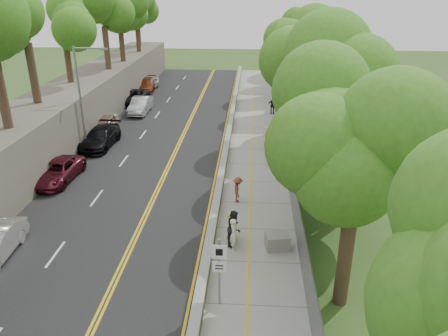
{
  "coord_description": "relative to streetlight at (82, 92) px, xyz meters",
  "views": [
    {
      "loc": [
        2.18,
        -17.25,
        12.29
      ],
      "look_at": [
        0.5,
        8.0,
        1.4
      ],
      "focal_mm": 35.0,
      "sensor_mm": 36.0,
      "label": 1
    }
  ],
  "objects": [
    {
      "name": "road",
      "position": [
        5.06,
        1.0,
        -4.62
      ],
      "size": [
        11.2,
        66.0,
        0.04
      ],
      "primitive_type": "cube",
      "color": "black",
      "rests_on": "ground"
    },
    {
      "name": "person_far",
      "position": [
        14.66,
        11.06,
        -3.73
      ],
      "size": [
        1.09,
        0.69,
        1.73
      ],
      "primitive_type": "imported",
      "rotation": [
        0.0,
        0.0,
        2.86
      ],
      "color": "black",
      "rests_on": "sidewalk"
    },
    {
      "name": "car_3",
      "position": [
        0.62,
        0.89,
        -3.84
      ],
      "size": [
        2.37,
        5.33,
        1.52
      ],
      "primitive_type": "imported",
      "rotation": [
        0.0,
        0.0,
        -0.05
      ],
      "color": "black",
      "rests_on": "road"
    },
    {
      "name": "sidewalk",
      "position": [
        13.01,
        1.0,
        -4.61
      ],
      "size": [
        4.2,
        66.0,
        0.05
      ],
      "primitive_type": "cube",
      "color": "gray",
      "rests_on": "ground"
    },
    {
      "name": "painter_2",
      "position": [
        11.91,
        -12.54,
        -3.64
      ],
      "size": [
        0.92,
        1.07,
        1.89
      ],
      "primitive_type": "imported",
      "rotation": [
        0.0,
        0.0,
        1.33
      ],
      "color": "black",
      "rests_on": "sidewalk"
    },
    {
      "name": "car_6",
      "position": [
        -0.14,
        14.44,
        -3.92
      ],
      "size": [
        2.48,
        5.01,
        1.37
      ],
      "primitive_type": "imported",
      "rotation": [
        0.0,
        0.0,
        -0.04
      ],
      "color": "black",
      "rests_on": "road"
    },
    {
      "name": "chainlink_fence",
      "position": [
        15.11,
        1.0,
        -3.64
      ],
      "size": [
        0.04,
        66.0,
        2.0
      ],
      "primitive_type": "cube",
      "color": "slate",
      "rests_on": "ground"
    },
    {
      "name": "trees_fenceside",
      "position": [
        17.46,
        1.0,
        2.36
      ],
      "size": [
        7.0,
        66.0,
        14.0
      ],
      "primitive_type": null,
      "color": "#478624",
      "rests_on": "ground"
    },
    {
      "name": "painter_0",
      "position": [
        11.75,
        -12.01,
        -3.82
      ],
      "size": [
        0.76,
        0.89,
        1.54
      ],
      "primitive_type": "imported",
      "rotation": [
        0.0,
        0.0,
        1.14
      ],
      "color": "yellow",
      "rests_on": "sidewalk"
    },
    {
      "name": "painter_1",
      "position": [
        11.91,
        -12.96,
        -3.74
      ],
      "size": [
        0.44,
        0.64,
        1.69
      ],
      "primitive_type": "imported",
      "rotation": [
        0.0,
        0.0,
        1.63
      ],
      "color": "white",
      "rests_on": "sidewalk"
    },
    {
      "name": "rock_embankment",
      "position": [
        -3.04,
        1.0,
        -2.64
      ],
      "size": [
        5.0,
        66.0,
        4.0
      ],
      "primitive_type": "cube",
      "color": "#595147",
      "rests_on": "ground"
    },
    {
      "name": "construction_barrel",
      "position": [
        13.97,
        3.6,
        -4.08
      ],
      "size": [
        0.62,
        0.62,
        1.01
      ],
      "primitive_type": "cylinder",
      "color": "orange",
      "rests_on": "sidewalk"
    },
    {
      "name": "car_7",
      "position": [
        -0.14,
        20.28,
        -3.88
      ],
      "size": [
        2.4,
        5.1,
        1.44
      ],
      "primitive_type": "imported",
      "rotation": [
        0.0,
        0.0,
        0.08
      ],
      "color": "brown",
      "rests_on": "road"
    },
    {
      "name": "car_4",
      "position": [
        -0.14,
        4.45,
        -3.89
      ],
      "size": [
        1.82,
        4.21,
        1.41
      ],
      "primitive_type": "imported",
      "rotation": [
        0.0,
        0.0,
        0.04
      ],
      "color": "tan",
      "rests_on": "road"
    },
    {
      "name": "concrete_block",
      "position": [
        14.05,
        -12.74,
        -4.21
      ],
      "size": [
        1.27,
        1.04,
        0.76
      ],
      "primitive_type": "cube",
      "rotation": [
        0.0,
        0.0,
        0.18
      ],
      "color": "slate",
      "rests_on": "sidewalk"
    },
    {
      "name": "painter_3",
      "position": [
        11.91,
        -7.91,
        -3.8
      ],
      "size": [
        0.67,
        1.07,
        1.59
      ],
      "primitive_type": "imported",
      "rotation": [
        0.0,
        0.0,
        1.65
      ],
      "color": "brown",
      "rests_on": "sidewalk"
    },
    {
      "name": "signpost",
      "position": [
        11.51,
        -17.02,
        -2.68
      ],
      "size": [
        0.62,
        0.09,
        3.1
      ],
      "color": "gray",
      "rests_on": "sidewalk"
    },
    {
      "name": "car_8",
      "position": [
        0.05,
        20.75,
        -3.89
      ],
      "size": [
        1.99,
        4.27,
        1.41
      ],
      "primitive_type": "imported",
      "rotation": [
        0.0,
        0.0,
        -0.08
      ],
      "color": "#B4B4B7",
      "rests_on": "road"
    },
    {
      "name": "car_2",
      "position": [
        -0.11,
        -5.7,
        -3.92
      ],
      "size": [
        2.5,
        5.01,
        1.36
      ],
      "primitive_type": "imported",
      "rotation": [
        0.0,
        0.0,
        -0.05
      ],
      "color": "#571623",
      "rests_on": "road"
    },
    {
      "name": "ground",
      "position": [
        10.46,
        -14.0,
        -4.64
      ],
      "size": [
        140.0,
        140.0,
        0.0
      ],
      "primitive_type": "plane",
      "color": "#33511E",
      "rests_on": "ground"
    },
    {
      "name": "trees_embankment",
      "position": [
        -2.54,
        1.0,
        5.86
      ],
      "size": [
        6.4,
        66.0,
        13.0
      ],
      "primitive_type": null,
      "color": "#438520",
      "rests_on": "rock_embankment"
    },
    {
      "name": "car_5",
      "position": [
        1.46,
        10.67,
        -3.83
      ],
      "size": [
        1.64,
        4.68,
        1.54
      ],
      "primitive_type": "imported",
      "rotation": [
        0.0,
        0.0,
        0.0
      ],
      "color": "#B5B6BD",
      "rests_on": "road"
    },
    {
      "name": "jersey_barrier",
      "position": [
        10.71,
        1.0,
        -4.34
      ],
      "size": [
        0.42,
        66.0,
        0.6
      ],
      "primitive_type": "cube",
      "color": "#B5CB2B",
      "rests_on": "ground"
    },
    {
      "name": "streetlight",
      "position": [
        0.0,
        0.0,
        0.0
      ],
      "size": [
        2.52,
        0.22,
        8.0
      ],
      "color": "gray",
      "rests_on": "ground"
    }
  ]
}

